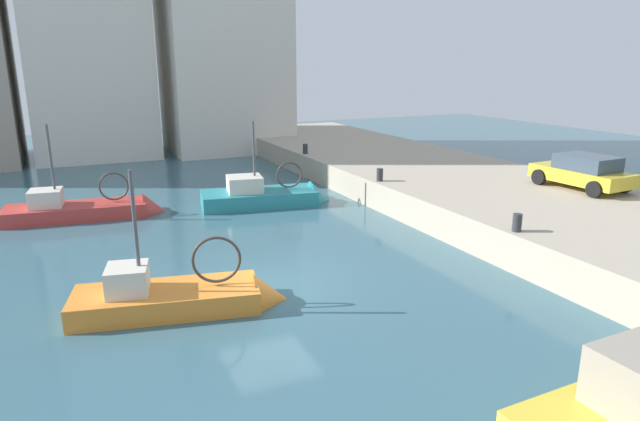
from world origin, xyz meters
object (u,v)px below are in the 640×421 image
at_px(mooring_bollard_south, 517,223).
at_px(mooring_bollard_mid, 380,175).
at_px(fishing_boat_red, 88,215).
at_px(parked_car_yellow, 583,172).
at_px(fishing_boat_orange, 183,305).
at_px(mooring_bollard_north, 305,149).
at_px(fishing_boat_teal, 268,202).

distance_m(mooring_bollard_south, mooring_bollard_mid, 8.00).
relative_size(fishing_boat_red, mooring_bollard_mid, 11.64).
distance_m(fishing_boat_red, parked_car_yellow, 20.28).
relative_size(mooring_bollard_south, mooring_bollard_mid, 1.00).
xyz_separation_m(fishing_boat_orange, fishing_boat_red, (-1.79, 10.35, 0.00)).
bearing_deg(fishing_boat_orange, parked_car_yellow, 6.25).
relative_size(fishing_boat_orange, mooring_bollard_north, 10.30).
distance_m(fishing_boat_teal, mooring_bollard_north, 6.98).
distance_m(fishing_boat_orange, mooring_bollard_north, 17.62).
distance_m(fishing_boat_teal, parked_car_yellow, 13.22).
xyz_separation_m(fishing_boat_teal, mooring_bollard_south, (4.19, -10.59, 1.37)).
relative_size(fishing_boat_teal, mooring_bollard_mid, 10.97).
height_order(fishing_boat_orange, fishing_boat_red, fishing_boat_red).
bearing_deg(mooring_bollard_south, mooring_bollard_mid, 90.00).
distance_m(fishing_boat_teal, mooring_bollard_south, 11.47).
height_order(fishing_boat_red, mooring_bollard_north, fishing_boat_red).
height_order(fishing_boat_teal, mooring_bollard_south, fishing_boat_teal).
relative_size(mooring_bollard_south, mooring_bollard_north, 1.00).
xyz_separation_m(parked_car_yellow, mooring_bollard_south, (-6.67, -3.26, -0.43)).
bearing_deg(mooring_bollard_south, fishing_boat_teal, 111.57).
bearing_deg(mooring_bollard_mid, mooring_bollard_south, -90.00).
height_order(fishing_boat_orange, fishing_boat_teal, fishing_boat_teal).
bearing_deg(fishing_boat_red, parked_car_yellow, -25.00).
relative_size(parked_car_yellow, mooring_bollard_mid, 7.07).
distance_m(fishing_boat_red, mooring_bollard_mid, 12.32).
xyz_separation_m(fishing_boat_red, mooring_bollard_mid, (11.64, -3.80, 1.38)).
bearing_deg(parked_car_yellow, fishing_boat_orange, -173.75).
relative_size(fishing_boat_orange, parked_car_yellow, 1.46).
bearing_deg(fishing_boat_red, mooring_bollard_mid, -18.09).
bearing_deg(parked_car_yellow, mooring_bollard_mid, 144.61).
height_order(parked_car_yellow, mooring_bollard_north, parked_car_yellow).
relative_size(fishing_boat_red, parked_car_yellow, 1.65).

